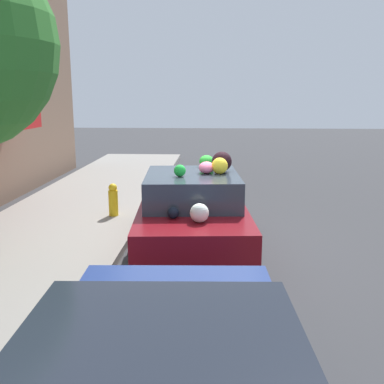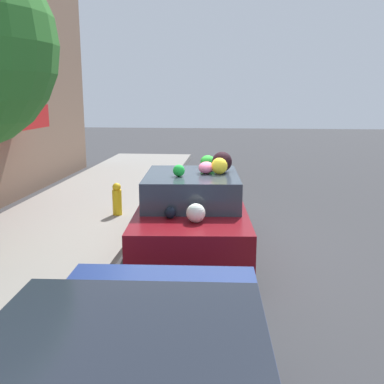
{
  "view_description": "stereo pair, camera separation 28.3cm",
  "coord_description": "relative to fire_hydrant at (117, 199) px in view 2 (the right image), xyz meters",
  "views": [
    {
      "loc": [
        -7.45,
        -0.48,
        2.67
      ],
      "look_at": [
        0.0,
        -0.07,
        1.06
      ],
      "focal_mm": 42.0,
      "sensor_mm": 36.0,
      "label": 1
    },
    {
      "loc": [
        -7.43,
        -0.76,
        2.67
      ],
      "look_at": [
        0.0,
        -0.07,
        1.06
      ],
      "focal_mm": 42.0,
      "sensor_mm": 36.0,
      "label": 2
    }
  ],
  "objects": [
    {
      "name": "ground_plane",
      "position": [
        -1.76,
        -1.72,
        -0.49
      ],
      "size": [
        60.0,
        60.0,
        0.0
      ],
      "primitive_type": "plane",
      "color": "#38383A"
    },
    {
      "name": "sidewalk_curb",
      "position": [
        -1.76,
        0.98,
        -0.42
      ],
      "size": [
        24.0,
        3.2,
        0.14
      ],
      "color": "gray",
      "rests_on": "ground"
    },
    {
      "name": "fire_hydrant",
      "position": [
        0.0,
        0.0,
        0.0
      ],
      "size": [
        0.2,
        0.2,
        0.7
      ],
      "color": "gold",
      "rests_on": "sidewalk_curb"
    },
    {
      "name": "art_car",
      "position": [
        -1.78,
        -1.79,
        0.25
      ],
      "size": [
        4.11,
        2.02,
        1.74
      ],
      "rotation": [
        0.0,
        0.0,
        0.07
      ],
      "color": "maroon",
      "rests_on": "ground"
    }
  ]
}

